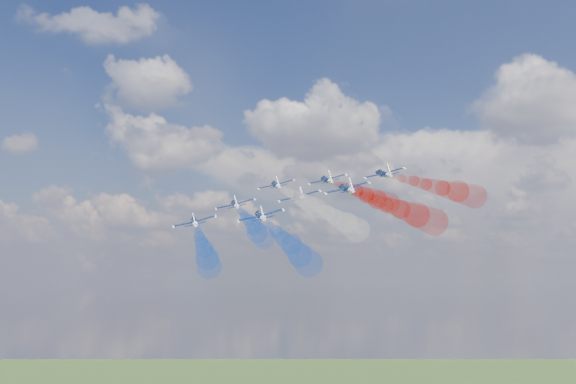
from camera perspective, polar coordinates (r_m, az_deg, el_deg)
The scene contains 16 objects.
jet_lead at distance 179.23m, azimuth -0.98°, elevation 0.57°, with size 9.76×12.20×3.25m, color black, non-canonical shape.
trail_lead at distance 153.14m, azimuth 0.60°, elevation -0.35°, with size 4.07×42.48×4.07m, color white, non-canonical shape.
jet_inner_left at distance 167.08m, azimuth -4.29°, elevation -1.02°, with size 9.76×12.20×3.25m, color black, non-canonical shape.
trail_inner_left at distance 140.84m, azimuth -3.18°, elevation -2.31°, with size 4.07×42.48×4.07m, color blue, non-canonical shape.
jet_inner_right at distance 170.69m, azimuth 3.15°, elevation 0.98°, with size 9.76×12.20×3.25m, color black, non-canonical shape.
trail_inner_right at distance 145.02m, azimuth 5.57°, elevation 0.08°, with size 4.07×42.48×4.07m, color red, non-canonical shape.
jet_outer_left at distance 155.27m, azimuth -7.56°, elevation -2.42°, with size 9.76×12.20×3.25m, color black, non-canonical shape.
trail_outer_left at distance 129.01m, azimuth -7.01°, elevation -4.12°, with size 4.07×42.48×4.07m, color blue, non-canonical shape.
jet_center_third at distance 155.84m, azimuth 0.89°, elevation -0.38°, with size 9.76×12.20×3.25m, color black, non-canonical shape.
trail_center_third at distance 130.00m, azimuth 3.13°, elevation -1.66°, with size 4.07×42.48×4.07m, color white, non-canonical shape.
jet_outer_right at distance 160.78m, azimuth 7.73°, elevation 1.46°, with size 9.76×12.20×3.25m, color black, non-canonical shape.
trail_outer_right at distance 135.77m, azimuth 11.17°, elevation 0.59°, with size 4.07×42.48×4.07m, color red, non-canonical shape.
jet_rear_left at distance 142.25m, azimuth -2.24°, elevation -1.96°, with size 9.76×12.20×3.25m, color black, non-canonical shape.
trail_rear_left at distance 116.24m, azimuth -0.43°, elevation -3.73°, with size 4.07×42.48×4.07m, color blue, non-canonical shape.
jet_rear_right at distance 144.62m, azimuth 4.74°, elevation 0.27°, with size 9.76×12.20×3.25m, color black, non-canonical shape.
trail_rear_right at distance 119.24m, azimuth 8.02°, elevation -0.98°, with size 4.07×42.48×4.07m, color red, non-canonical shape.
Camera 1 is at (81.68, -151.09, 108.12)m, focal length 43.98 mm.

